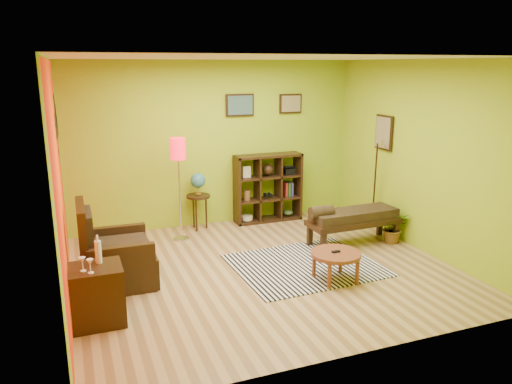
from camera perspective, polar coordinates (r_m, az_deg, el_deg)
name	(u,v)px	position (r m, az deg, el deg)	size (l,w,h in m)	color
ground	(263,269)	(6.92, 0.81, -8.80)	(5.00, 5.00, 0.00)	tan
room_shell	(256,139)	(6.40, 0.04, 6.11)	(5.04, 4.54, 2.82)	#8FB51A
zebra_rug	(305,265)	(7.06, 5.67, -8.32)	(1.95, 1.63, 0.01)	silver
coffee_table	(336,256)	(6.52, 9.10, -7.27)	(0.64, 0.64, 0.41)	brown
armchair	(113,259)	(6.63, -16.04, -7.38)	(0.90, 0.91, 1.09)	black
side_cabinet	(97,294)	(5.72, -17.68, -11.10)	(0.55, 0.50, 0.96)	black
floor_lamp	(178,158)	(7.77, -8.87, 3.85)	(0.25, 0.25, 1.64)	silver
globe_table	(198,187)	(8.38, -6.65, 0.58)	(0.40, 0.40, 0.97)	black
cube_shelf	(269,188)	(8.84, 1.46, 0.48)	(1.20, 0.35, 1.20)	black
bench	(352,218)	(7.82, 10.86, -2.90)	(1.50, 0.56, 0.68)	black
potted_plant	(393,231)	(8.14, 15.35, -4.29)	(0.44, 0.48, 0.38)	#26661E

